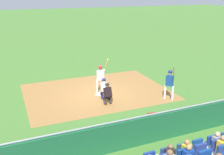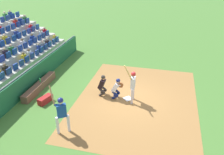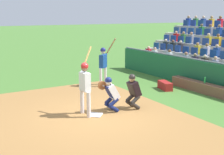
{
  "view_description": "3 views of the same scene",
  "coord_description": "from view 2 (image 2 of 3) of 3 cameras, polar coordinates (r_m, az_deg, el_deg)",
  "views": [
    {
      "loc": [
        -5.29,
        -14.5,
        6.26
      ],
      "look_at": [
        0.56,
        -0.68,
        1.26
      ],
      "focal_mm": 42.43,
      "sensor_mm": 36.0,
      "label": 1
    },
    {
      "loc": [
        11.27,
        1.84,
        7.04
      ],
      "look_at": [
        -0.17,
        -0.97,
        1.16
      ],
      "focal_mm": 37.67,
      "sensor_mm": 36.0,
      "label": 2
    },
    {
      "loc": [
        -8.4,
        4.45,
        3.36
      ],
      "look_at": [
        0.24,
        -0.81,
        1.17
      ],
      "focal_mm": 47.26,
      "sensor_mm": 36.0,
      "label": 3
    }
  ],
  "objects": [
    {
      "name": "on_deck_batter",
      "position": [
        10.58,
        -12.2,
        -8.02
      ],
      "size": [
        0.48,
        0.89,
        2.26
      ],
      "color": "silver",
      "rests_on": "ground_plane"
    },
    {
      "name": "catcher_crouching",
      "position": [
        13.1,
        1.13,
        -2.38
      ],
      "size": [
        0.48,
        0.71,
        1.26
      ],
      "color": "#141D52",
      "rests_on": "ground_plane"
    },
    {
      "name": "water_bottle_on_bench",
      "position": [
        14.81,
        -17.08,
        -0.6
      ],
      "size": [
        0.07,
        0.07,
        0.27
      ],
      "primitive_type": "cylinder",
      "color": "green",
      "rests_on": "dugout_bench"
    },
    {
      "name": "home_plate_marker",
      "position": [
        13.4,
        3.87,
        -5.12
      ],
      "size": [
        0.62,
        0.62,
        0.02
      ],
      "primitive_type": "cube",
      "rotation": [
        0.0,
        0.0,
        0.79
      ],
      "color": "white",
      "rests_on": "infield_dirt_patch"
    },
    {
      "name": "home_plate_umpire",
      "position": [
        13.41,
        -2.33,
        -1.65
      ],
      "size": [
        0.47,
        0.46,
        1.3
      ],
      "color": "#2A2522",
      "rests_on": "ground_plane"
    },
    {
      "name": "infield_dirt_patch",
      "position": [
        13.35,
        5.99,
        -5.42
      ],
      "size": [
        9.0,
        6.6,
        0.01
      ],
      "primitive_type": "cube",
      "rotation": [
        0.0,
        0.0,
        -0.01
      ],
      "color": "olive",
      "rests_on": "ground_plane"
    },
    {
      "name": "dugout_bench",
      "position": [
        14.88,
        -17.14,
        -2.02
      ],
      "size": [
        3.39,
        0.4,
        0.44
      ],
      "primitive_type": "cube",
      "color": "brown",
      "rests_on": "ground_plane"
    },
    {
      "name": "equipment_duffel_bag",
      "position": [
        13.49,
        -15.89,
        -5.16
      ],
      "size": [
        0.95,
        0.59,
        0.35
      ],
      "primitive_type": "cube",
      "rotation": [
        0.0,
        0.0,
        -0.28
      ],
      "color": "maroon",
      "rests_on": "ground_plane"
    },
    {
      "name": "dugout_wall",
      "position": [
        15.11,
        -18.8,
        -0.02
      ],
      "size": [
        13.8,
        0.24,
        1.34
      ],
      "color": "#1C5D38",
      "rests_on": "ground_plane"
    },
    {
      "name": "batter_at_plate",
      "position": [
        12.65,
        5.08,
        -1.4
      ],
      "size": [
        0.7,
        0.59,
        2.29
      ],
      "color": "silver",
      "rests_on": "ground_plane"
    },
    {
      "name": "ground_plane",
      "position": [
        13.41,
        3.87,
        -5.18
      ],
      "size": [
        160.0,
        160.0,
        0.0
      ],
      "primitive_type": "plane",
      "color": "#45752F"
    }
  ]
}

